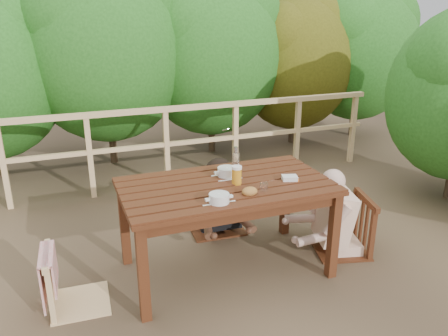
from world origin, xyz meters
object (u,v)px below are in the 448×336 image
object	(u,v)px
chair_far	(215,180)
bottle	(236,162)
chair_left	(74,252)
soup_near	(219,199)
woman	(214,172)
soup_far	(227,173)
tumbler	(264,188)
table	(226,228)
beer_glass	(237,176)
chair_right	(344,201)
bread_roll	(250,192)
diner_right	(348,184)
butter_tub	(290,179)

from	to	relation	value
chair_far	bottle	world-z (taller)	chair_far
chair_left	soup_near	size ratio (longest dim) A/B	3.53
woman	soup_far	world-z (taller)	woman
woman	tumbler	distance (m)	1.02
tumbler	chair_left	bearing A→B (deg)	172.13
table	beer_glass	world-z (taller)	beer_glass
chair_left	chair_right	xyz separation A→B (m)	(2.29, -0.02, 0.05)
bottle	bread_roll	bearing A→B (deg)	-97.82
table	soup_far	distance (m)	0.46
soup_near	soup_far	bearing A→B (deg)	62.79
chair_left	diner_right	bearing A→B (deg)	-87.75
chair_left	table	bearing A→B (deg)	-84.99
diner_right	tumbler	distance (m)	0.94
woman	chair_right	bearing A→B (deg)	141.48
soup_far	butter_tub	world-z (taller)	soup_far
chair_far	beer_glass	bearing A→B (deg)	-93.62
woman	diner_right	bearing A→B (deg)	142.39
butter_tub	chair_right	bearing A→B (deg)	21.64
soup_near	bottle	size ratio (longest dim) A/B	0.96
table	bottle	bearing A→B (deg)	46.80
chair_far	butter_tub	xyz separation A→B (m)	(0.33, -0.86, 0.28)
bottle	soup_near	bearing A→B (deg)	-124.14
soup_far	beer_glass	bearing A→B (deg)	-86.25
soup_far	bottle	size ratio (longest dim) A/B	1.02
chair_left	butter_tub	bearing A→B (deg)	-89.62
table	chair_left	distance (m)	1.20
soup_near	soup_far	size ratio (longest dim) A/B	0.94
woman	soup_near	bearing A→B (deg)	75.26
bottle	chair_far	bearing A→B (deg)	87.29
soup_near	bottle	xyz separation A→B (m)	(0.32, 0.48, 0.09)
chair_left	chair_right	world-z (taller)	chair_right
chair_left	chair_right	distance (m)	2.29
woman	bottle	xyz separation A→B (m)	(-0.03, -0.61, 0.31)
chair_right	butter_tub	world-z (taller)	chair_right
chair_far	chair_right	distance (m)	1.23
soup_near	butter_tub	xyz separation A→B (m)	(0.69, 0.21, -0.02)
bread_roll	soup_far	bearing A→B (deg)	92.59
diner_right	bottle	world-z (taller)	diner_right
chair_right	soup_far	size ratio (longest dim) A/B	3.67
diner_right	soup_near	size ratio (longest dim) A/B	5.18
table	chair_right	xyz separation A→B (m)	(1.10, -0.07, 0.10)
chair_far	beer_glass	world-z (taller)	chair_far
soup_near	butter_tub	bearing A→B (deg)	16.89
soup_far	woman	bearing A→B (deg)	80.18
table	chair_left	xyz separation A→B (m)	(-1.20, -0.05, 0.05)
soup_near	beer_glass	world-z (taller)	beer_glass
diner_right	soup_far	distance (m)	1.10
chair_far	soup_near	distance (m)	1.16
chair_far	diner_right	size ratio (longest dim) A/B	0.81
diner_right	soup_near	bearing A→B (deg)	116.13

